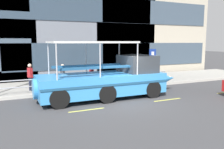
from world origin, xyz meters
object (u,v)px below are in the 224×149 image
at_px(pedestrian_near_bow, 121,68).
at_px(pedestrian_near_stern, 30,74).
at_px(parking_sign, 152,59).
at_px(duck_tour_boat, 110,79).
at_px(pedestrian_mid_left, 91,73).
at_px(pedestrian_mid_right, 63,74).

xyz_separation_m(pedestrian_near_bow, pedestrian_near_stern, (-6.70, -0.55, -0.02)).
bearing_deg(pedestrian_near_bow, parking_sign, -18.43).
relative_size(parking_sign, duck_tour_boat, 0.28).
distance_m(duck_tour_boat, pedestrian_near_stern, 5.10).
bearing_deg(pedestrian_near_stern, pedestrian_near_bow, 4.70).
relative_size(parking_sign, pedestrian_near_stern, 1.47).
height_order(pedestrian_mid_left, pedestrian_near_stern, pedestrian_near_stern).
bearing_deg(duck_tour_boat, pedestrian_mid_left, 92.54).
xyz_separation_m(duck_tour_boat, pedestrian_mid_right, (-2.09, 3.05, 0.08)).
bearing_deg(pedestrian_near_bow, pedestrian_mid_right, -174.38).
bearing_deg(duck_tour_boat, pedestrian_near_bow, 54.07).
xyz_separation_m(parking_sign, pedestrian_near_stern, (-9.01, 0.22, -0.68)).
distance_m(parking_sign, pedestrian_near_stern, 9.03).
distance_m(parking_sign, duck_tour_boat, 5.62).
height_order(pedestrian_near_bow, pedestrian_mid_left, pedestrian_near_bow).
xyz_separation_m(duck_tour_boat, pedestrian_near_stern, (-4.16, 2.95, 0.15)).
bearing_deg(parking_sign, duck_tour_boat, -150.56).
distance_m(duck_tour_boat, pedestrian_mid_left, 2.83).
bearing_deg(parking_sign, pedestrian_near_stern, 178.62).
bearing_deg(parking_sign, pedestrian_mid_right, 177.41).
height_order(duck_tour_boat, pedestrian_mid_left, duck_tour_boat).
bearing_deg(pedestrian_near_bow, duck_tour_boat, -125.93).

